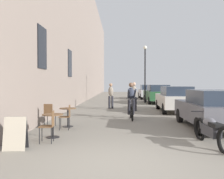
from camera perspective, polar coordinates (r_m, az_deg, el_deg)
ground_plane at (r=5.29m, az=2.61°, el=-16.92°), size 88.00×88.00×0.00m
building_facade_left at (r=19.88m, az=-8.57°, el=15.09°), size 0.54×68.00×12.75m
cafe_table_near at (r=7.78m, az=-13.66°, el=-7.07°), size 0.64×0.64×0.72m
cafe_chair_near_toward_street at (r=7.14m, az=-14.45°, el=-7.87°), size 0.41×0.41×0.89m
cafe_table_mid at (r=9.56m, az=-10.28°, el=-5.48°), size 0.64×0.64×0.72m
cafe_chair_mid_toward_street at (r=9.66m, az=-14.48°, el=-5.45°), size 0.41×0.41×0.89m
cafe_chair_mid_toward_wall at (r=9.00m, az=-10.54°, el=-5.94°), size 0.41×0.41×0.89m
sandwich_board_sign at (r=6.68m, az=-21.60°, el=-9.44°), size 0.58×0.42×0.84m
cyclist_on_bicycle at (r=11.49m, az=4.52°, el=-2.86°), size 0.52×1.76×1.74m
pedestrian_near at (r=14.83m, az=5.16°, el=-1.23°), size 0.37×0.29×1.75m
pedestrian_mid at (r=16.27m, az=-0.28°, el=-1.12°), size 0.37×0.29×1.69m
street_lamp at (r=21.12m, az=7.74°, el=5.30°), size 0.32×0.32×4.90m
parked_car_nearest at (r=9.69m, az=21.89°, el=-4.15°), size 1.76×4.06×1.43m
parked_car_second at (r=14.82m, az=14.46°, el=-2.07°), size 1.91×4.28×1.50m
parked_car_third at (r=21.08m, az=10.50°, el=-0.96°), size 1.90×4.40×1.56m
parked_car_fourth at (r=26.78m, az=8.37°, el=-0.47°), size 1.85×4.34×1.54m
parked_motorcycle at (r=7.10m, az=22.20°, el=-8.91°), size 0.62×2.15×0.92m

